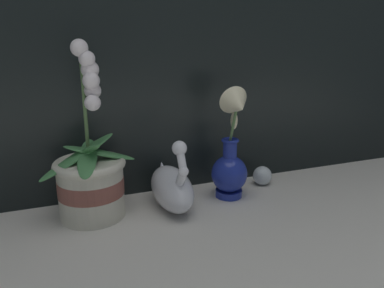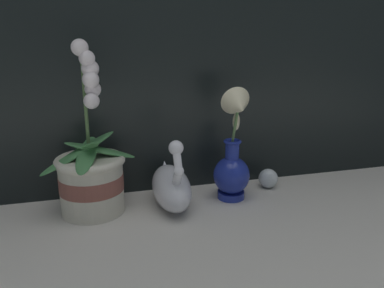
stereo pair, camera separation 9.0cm
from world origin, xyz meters
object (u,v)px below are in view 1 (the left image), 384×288
object	(u,v)px
glass_sphere	(262,176)
swan_figurine	(172,186)
orchid_potted_plant	(91,177)
blue_vase	(231,159)

from	to	relation	value
glass_sphere	swan_figurine	bearing A→B (deg)	-170.13
orchid_potted_plant	blue_vase	bearing A→B (deg)	-3.02
swan_figurine	blue_vase	size ratio (longest dim) A/B	0.71
swan_figurine	glass_sphere	xyz separation A→B (m)	(0.29, 0.05, -0.03)
orchid_potted_plant	glass_sphere	bearing A→B (deg)	3.45
swan_figurine	glass_sphere	size ratio (longest dim) A/B	3.85
orchid_potted_plant	swan_figurine	distance (m)	0.19
blue_vase	glass_sphere	size ratio (longest dim) A/B	5.45
blue_vase	glass_sphere	bearing A→B (deg)	20.60
swan_figurine	glass_sphere	distance (m)	0.29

